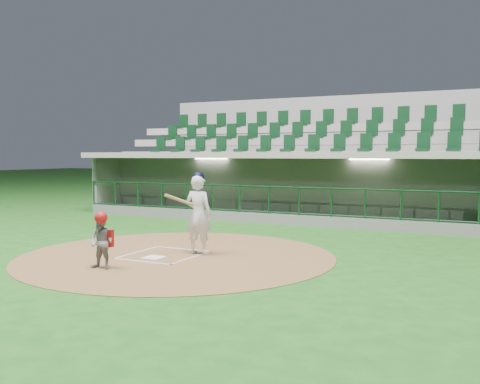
# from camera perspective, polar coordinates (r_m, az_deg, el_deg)

# --- Properties ---
(ground) EXTENTS (120.00, 120.00, 0.00)m
(ground) POSITION_cam_1_polar(r_m,az_deg,el_deg) (12.74, -7.37, -6.51)
(ground) COLOR #194D16
(ground) RESTS_ON ground
(dirt_circle) EXTENTS (7.20, 7.20, 0.01)m
(dirt_circle) POSITION_cam_1_polar(r_m,az_deg,el_deg) (12.41, -6.72, -6.75)
(dirt_circle) COLOR brown
(dirt_circle) RESTS_ON ground
(home_plate) EXTENTS (0.43, 0.43, 0.02)m
(home_plate) POSITION_cam_1_polar(r_m,az_deg,el_deg) (12.17, -9.19, -6.92)
(home_plate) COLOR white
(home_plate) RESTS_ON dirt_circle
(batter_box_chalk) EXTENTS (1.55, 1.80, 0.01)m
(batter_box_chalk) POSITION_cam_1_polar(r_m,az_deg,el_deg) (12.49, -8.13, -6.64)
(batter_box_chalk) COLOR white
(batter_box_chalk) RESTS_ON ground
(dugout_structure) EXTENTS (16.40, 3.70, 3.00)m
(dugout_structure) POSITION_cam_1_polar(r_m,az_deg,el_deg) (19.56, 5.50, -0.00)
(dugout_structure) COLOR slate
(dugout_structure) RESTS_ON ground
(seating_deck) EXTENTS (17.00, 6.72, 5.15)m
(seating_deck) POSITION_cam_1_polar(r_m,az_deg,el_deg) (22.48, 7.98, 1.69)
(seating_deck) COLOR slate
(seating_deck) RESTS_ON ground
(batter) EXTENTS (0.88, 0.87, 1.91)m
(batter) POSITION_cam_1_polar(r_m,az_deg,el_deg) (12.40, -4.46, -2.27)
(batter) COLOR white
(batter) RESTS_ON dirt_circle
(catcher) EXTENTS (0.55, 0.44, 1.17)m
(catcher) POSITION_cam_1_polar(r_m,az_deg,el_deg) (11.17, -14.54, -5.01)
(catcher) COLOR gray
(catcher) RESTS_ON dirt_circle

